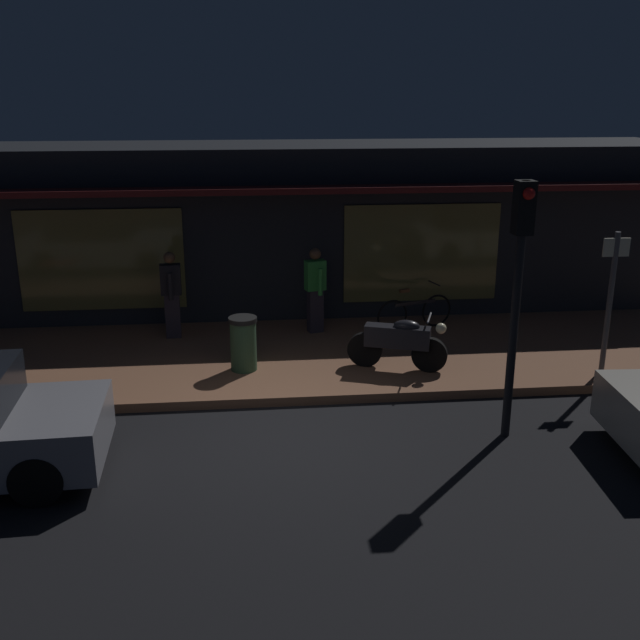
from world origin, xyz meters
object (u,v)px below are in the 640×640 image
object	(u,v)px
trash_bin	(243,343)
traffic_light_pole	(519,266)
sign_post	(610,295)
person_photographer	(171,293)
bicycle_extra	(415,312)
person_bystander	(315,288)
motorcycle	(399,341)

from	to	relation	value
trash_bin	traffic_light_pole	bearing A→B (deg)	-34.81
sign_post	person_photographer	bearing A→B (deg)	160.29
person_photographer	bicycle_extra	bearing A→B (deg)	-0.11
trash_bin	person_bystander	bearing A→B (deg)	53.84
motorcycle	sign_post	xyz separation A→B (m)	(3.36, -0.52, 0.86)
motorcycle	trash_bin	xyz separation A→B (m)	(-2.62, 0.24, -0.03)
motorcycle	traffic_light_pole	world-z (taller)	traffic_light_pole
person_bystander	sign_post	size ratio (longest dim) A/B	0.70
person_photographer	trash_bin	bearing A→B (deg)	-54.30
bicycle_extra	sign_post	size ratio (longest dim) A/B	0.67
person_photographer	traffic_light_pole	xyz separation A→B (m)	(5.04, -4.43, 1.45)
bicycle_extra	trash_bin	size ratio (longest dim) A/B	1.72
trash_bin	traffic_light_pole	xyz separation A→B (m)	(3.70, -2.57, 1.86)
motorcycle	trash_bin	size ratio (longest dim) A/B	1.77
bicycle_extra	traffic_light_pole	bearing A→B (deg)	-85.71
person_photographer	traffic_light_pole	size ratio (longest dim) A/B	0.46
motorcycle	bicycle_extra	bearing A→B (deg)	70.46
person_bystander	trash_bin	world-z (taller)	person_bystander
bicycle_extra	traffic_light_pole	xyz separation A→B (m)	(0.33, -4.42, 1.97)
bicycle_extra	traffic_light_pole	size ratio (longest dim) A/B	0.44
bicycle_extra	person_photographer	distance (m)	4.73
person_photographer	person_bystander	distance (m)	2.74
person_photographer	traffic_light_pole	bearing A→B (deg)	-41.37
motorcycle	traffic_light_pole	bearing A→B (deg)	-65.30
bicycle_extra	sign_post	distance (m)	3.83
person_photographer	trash_bin	world-z (taller)	person_photographer
sign_post	trash_bin	xyz separation A→B (m)	(-5.98, 0.76, -0.89)
person_photographer	sign_post	world-z (taller)	sign_post
sign_post	traffic_light_pole	distance (m)	3.07
motorcycle	sign_post	distance (m)	3.51
sign_post	trash_bin	size ratio (longest dim) A/B	2.58
sign_post	person_bystander	bearing A→B (deg)	149.74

